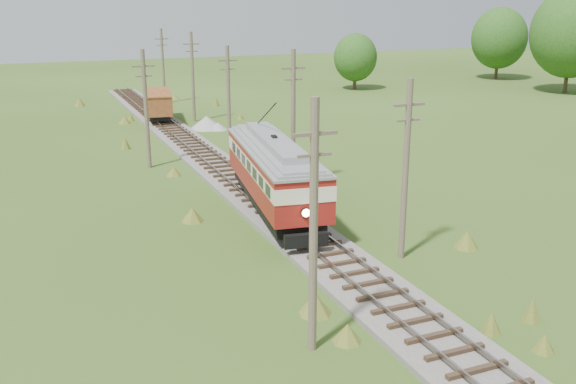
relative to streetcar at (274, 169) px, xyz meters
name	(u,v)px	position (x,y,z in m)	size (l,w,h in m)	color
railbed_main	(233,179)	(0.00, 7.77, -2.59)	(3.60, 96.00, 0.57)	#605B54
streetcar	(274,169)	(0.00, 0.00, 0.00)	(4.97, 13.39, 6.06)	black
gondola	(158,103)	(0.00, 31.77, -0.86)	(3.67, 7.85, 2.51)	black
gravel_pile	(208,123)	(3.61, 26.38, -2.21)	(3.34, 3.54, 1.21)	gray
utility_pole_r_2	(406,169)	(3.30, -8.23, 1.65)	(1.60, 0.30, 8.60)	brown
utility_pole_r_3	(293,118)	(3.20, 4.77, 1.85)	(1.60, 0.30, 9.00)	brown
utility_pole_r_4	(229,96)	(3.00, 17.77, 1.54)	(1.60, 0.30, 8.40)	brown
utility_pole_r_5	(193,76)	(3.40, 30.77, 1.80)	(1.60, 0.30, 8.90)	brown
utility_pole_r_6	(163,65)	(3.20, 43.77, 1.70)	(1.60, 0.30, 8.70)	brown
utility_pole_l_a	(314,227)	(-4.20, -14.23, 1.85)	(1.60, 0.30, 9.00)	brown
utility_pole_l_b	(146,108)	(-4.50, 13.77, 1.65)	(1.60, 0.30, 8.60)	brown
tree_right_4	(572,33)	(54.00, 31.77, 4.97)	(10.50, 10.50, 13.53)	#38281C
tree_right_5	(499,38)	(56.00, 47.77, 3.42)	(8.40, 8.40, 10.82)	#38281C
tree_mid_b	(355,57)	(30.00, 45.77, 1.55)	(5.88, 5.88, 7.57)	#38281C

